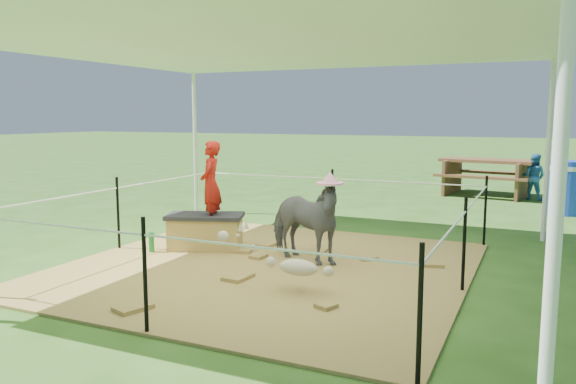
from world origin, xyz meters
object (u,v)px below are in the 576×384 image
at_px(pony, 303,221).
at_px(straw_bale, 205,233).
at_px(woman, 211,176).
at_px(picnic_table_near, 486,177).
at_px(trash_barrel, 565,188).
at_px(distant_person, 534,177).
at_px(foal, 298,264).
at_px(green_bottle, 151,242).

bearing_deg(pony, straw_bale, 104.82).
height_order(woman, picnic_table_near, woman).
relative_size(pony, picnic_table_near, 0.60).
height_order(trash_barrel, distant_person, distant_person).
distance_m(straw_bale, woman, 0.78).
distance_m(woman, pony, 1.45).
bearing_deg(foal, distant_person, 78.19).
bearing_deg(distant_person, foal, 94.99).
xyz_separation_m(straw_bale, woman, (0.10, 0.00, 0.78)).
relative_size(foal, trash_barrel, 1.03).
bearing_deg(green_bottle, distant_person, 58.53).
bearing_deg(foal, straw_bale, 150.30).
bearing_deg(woman, foal, 35.64).
height_order(woman, pony, woman).
distance_m(green_bottle, picnic_table_near, 8.39).
relative_size(green_bottle, picnic_table_near, 0.13).
bearing_deg(pony, picnic_table_near, 7.05).
relative_size(trash_barrel, picnic_table_near, 0.49).
height_order(pony, distant_person, pony).
bearing_deg(picnic_table_near, green_bottle, -106.45).
relative_size(green_bottle, distant_person, 0.26).
relative_size(woman, green_bottle, 4.32).
distance_m(foal, picnic_table_near, 8.43).
bearing_deg(foal, green_bottle, 165.69).
xyz_separation_m(straw_bale, distant_person, (3.95, 6.89, 0.26)).
bearing_deg(woman, trash_barrel, 119.02).
height_order(straw_bale, foal, foal).
bearing_deg(foal, trash_barrel, 70.19).
distance_m(woman, trash_barrel, 6.84).
distance_m(straw_bale, pony, 1.50).
bearing_deg(straw_bale, woman, 0.00).
bearing_deg(trash_barrel, pony, -119.81).
relative_size(straw_bale, distant_person, 0.94).
distance_m(straw_bale, trash_barrel, 6.89).
bearing_deg(straw_bale, foal, -32.21).
xyz_separation_m(straw_bale, pony, (1.47, -0.10, 0.30)).
bearing_deg(straw_bale, pony, -3.72).
xyz_separation_m(picnic_table_near, distant_person, (1.00, -0.28, 0.09)).
xyz_separation_m(trash_barrel, distant_person, (-0.56, 1.69, 0.01)).
xyz_separation_m(trash_barrel, picnic_table_near, (-1.56, 1.97, -0.08)).
bearing_deg(green_bottle, pony, 9.96).
bearing_deg(distant_person, picnic_table_near, 3.74).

